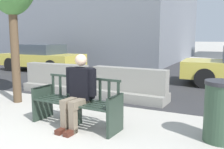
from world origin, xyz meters
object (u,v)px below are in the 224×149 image
(seated_person, at_px, (79,90))
(car_sedan_mid, at_px, (41,57))
(street_bench, at_px, (77,104))
(jersey_barrier_centre, at_px, (129,87))
(jersey_barrier_left, at_px, (57,80))
(trash_bin, at_px, (221,111))

(seated_person, bearing_deg, car_sedan_mid, 136.23)
(street_bench, xyz_separation_m, jersey_barrier_centre, (0.16, 2.14, -0.06))
(jersey_barrier_left, xyz_separation_m, car_sedan_mid, (-3.73, 3.52, 0.32))
(car_sedan_mid, distance_m, trash_bin, 9.82)
(jersey_barrier_left, height_order, trash_bin, trash_bin)
(jersey_barrier_centre, distance_m, trash_bin, 2.86)
(street_bench, distance_m, car_sedan_mid, 8.16)
(car_sedan_mid, xyz_separation_m, trash_bin, (8.28, -5.28, -0.18))
(street_bench, relative_size, jersey_barrier_centre, 0.85)
(seated_person, distance_m, trash_bin, 2.36)
(street_bench, xyz_separation_m, trash_bin, (2.40, 0.38, 0.08))
(seated_person, height_order, jersey_barrier_centre, seated_person)
(jersey_barrier_left, xyz_separation_m, trash_bin, (4.55, -1.76, 0.14))
(seated_person, relative_size, trash_bin, 1.38)
(seated_person, relative_size, car_sedan_mid, 0.32)
(street_bench, distance_m, jersey_barrier_left, 3.03)
(street_bench, height_order, jersey_barrier_centre, street_bench)
(jersey_barrier_centre, height_order, trash_bin, trash_bin)
(jersey_barrier_centre, height_order, jersey_barrier_left, same)
(seated_person, xyz_separation_m, trash_bin, (2.30, 0.45, -0.21))
(jersey_barrier_left, relative_size, car_sedan_mid, 0.49)
(car_sedan_mid, bearing_deg, jersey_barrier_centre, -30.24)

